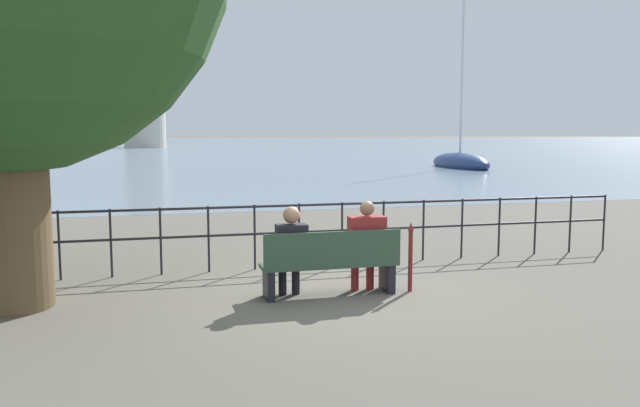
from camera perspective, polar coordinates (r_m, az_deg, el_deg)
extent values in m
plane|color=#605B51|center=(8.57, 0.86, -8.34)|extent=(1000.00, 1000.00, 0.00)
cube|color=slate|center=(167.25, -14.03, 5.50)|extent=(600.00, 300.00, 0.01)
cylinder|color=brown|center=(8.66, -26.82, -0.37)|extent=(1.05, 1.05, 2.53)
cube|color=#334C38|center=(8.47, 0.86, -5.56)|extent=(1.87, 0.45, 0.05)
cube|color=#334C38|center=(8.23, 1.25, -4.14)|extent=(1.87, 0.04, 0.45)
cube|color=black|center=(8.34, -4.71, -7.35)|extent=(0.10, 0.41, 0.40)
cube|color=black|center=(8.78, 6.15, -6.67)|extent=(0.10, 0.41, 0.40)
cylinder|color=black|center=(8.52, -3.45, -6.87)|extent=(0.11, 0.11, 0.45)
cylinder|color=black|center=(8.56, -2.24, -6.81)|extent=(0.11, 0.11, 0.45)
cube|color=black|center=(8.40, -2.73, -5.15)|extent=(0.35, 0.26, 0.14)
cube|color=black|center=(8.27, -2.61, -3.77)|extent=(0.41, 0.24, 0.54)
sphere|color=#A87A5B|center=(8.21, -2.62, -1.06)|extent=(0.23, 0.23, 0.23)
cylinder|color=maroon|center=(8.78, 3.20, -6.48)|extent=(0.11, 0.11, 0.45)
cylinder|color=maroon|center=(8.85, 4.59, -6.39)|extent=(0.11, 0.11, 0.45)
cube|color=maroon|center=(8.67, 4.10, -4.78)|extent=(0.42, 0.26, 0.14)
cube|color=maroon|center=(8.55, 4.30, -3.22)|extent=(0.50, 0.24, 0.61)
sphere|color=#846047|center=(8.49, 4.33, -0.45)|extent=(0.20, 0.20, 0.20)
cylinder|color=black|center=(10.20, -26.83, -3.63)|extent=(0.04, 0.04, 1.05)
cylinder|color=black|center=(10.07, -22.74, -3.56)|extent=(0.04, 0.04, 1.05)
cylinder|color=black|center=(9.99, -18.57, -3.47)|extent=(0.04, 0.04, 1.05)
cylinder|color=black|center=(9.96, -14.36, -3.36)|extent=(0.04, 0.04, 1.05)
cylinder|color=black|center=(9.99, -10.15, -3.23)|extent=(0.04, 0.04, 1.05)
cylinder|color=black|center=(10.08, -5.99, -3.08)|extent=(0.04, 0.04, 1.05)
cylinder|color=black|center=(10.21, -1.92, -2.93)|extent=(0.04, 0.04, 1.05)
cylinder|color=black|center=(10.40, 2.03, -2.76)|extent=(0.04, 0.04, 1.05)
cylinder|color=black|center=(10.63, 5.82, -2.59)|extent=(0.04, 0.04, 1.05)
cylinder|color=black|center=(10.90, 9.43, -2.41)|extent=(0.04, 0.04, 1.05)
cylinder|color=black|center=(11.22, 12.85, -2.23)|extent=(0.04, 0.04, 1.05)
cylinder|color=black|center=(11.58, 16.07, -2.06)|extent=(0.04, 0.04, 1.05)
cylinder|color=black|center=(11.97, 19.08, -1.90)|extent=(0.04, 0.04, 1.05)
cylinder|color=black|center=(12.39, 21.90, -1.73)|extent=(0.04, 0.04, 1.05)
cylinder|color=black|center=(12.84, 24.53, -1.58)|extent=(0.04, 0.04, 1.05)
cylinder|color=black|center=(10.14, -1.93, -0.17)|extent=(11.72, 0.04, 0.04)
cylinder|color=black|center=(10.20, -1.92, -2.63)|extent=(11.72, 0.04, 0.04)
cylinder|color=maroon|center=(8.75, 8.26, -5.23)|extent=(0.06, 0.06, 0.85)
cone|color=maroon|center=(8.67, 8.31, -2.10)|extent=(0.09, 0.09, 0.12)
ellipsoid|color=navy|center=(40.92, 12.66, 3.60)|extent=(2.43, 7.37, 1.37)
cylinder|color=silver|center=(41.08, 12.87, 12.01)|extent=(0.14, 0.14, 11.20)
ellipsoid|color=navy|center=(47.91, -26.88, 3.45)|extent=(3.34, 8.15, 1.34)
cylinder|color=silver|center=(48.03, -27.23, 10.38)|extent=(0.14, 0.14, 10.81)
cylinder|color=beige|center=(101.03, -15.86, 11.41)|extent=(6.28, 6.28, 22.73)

